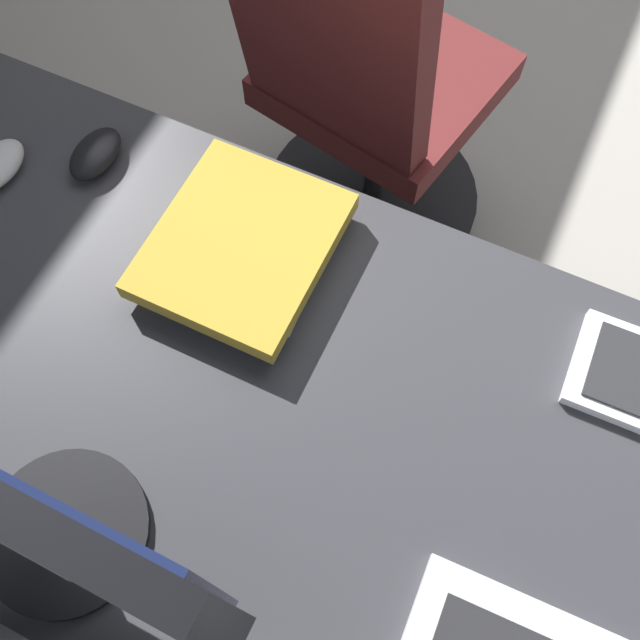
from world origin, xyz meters
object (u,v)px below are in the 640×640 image
(drawer_pedestal, at_px, (84,396))
(office_chair, at_px, (365,102))
(mouse_main, at_px, (95,154))
(book_stack_far, at_px, (243,246))

(drawer_pedestal, distance_m, office_chair, 0.83)
(mouse_main, bearing_deg, drawer_pedestal, 93.05)
(drawer_pedestal, distance_m, book_stack_far, 0.54)
(drawer_pedestal, xyz_separation_m, office_chair, (-0.22, -0.79, 0.11))
(mouse_main, bearing_deg, office_chair, -114.71)
(drawer_pedestal, bearing_deg, office_chair, -105.87)
(drawer_pedestal, relative_size, book_stack_far, 2.53)
(drawer_pedestal, height_order, mouse_main, mouse_main)
(mouse_main, xyz_separation_m, office_chair, (-0.24, -0.52, -0.29))
(drawer_pedestal, height_order, book_stack_far, book_stack_far)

